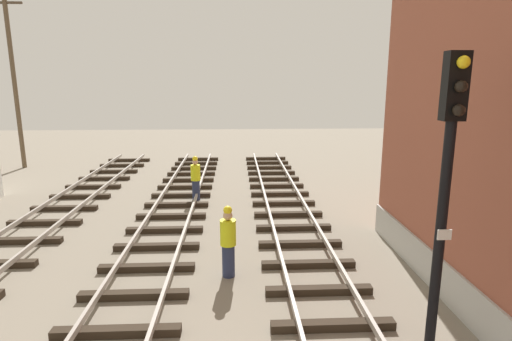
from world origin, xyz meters
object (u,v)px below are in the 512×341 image
object	(u,v)px
track_worker_distant	(228,242)
utility_pole_far	(14,81)
track_worker_foreground	(196,178)
signal_mast	(447,174)

from	to	relation	value
track_worker_distant	utility_pole_far	bearing A→B (deg)	130.17
utility_pole_far	track_worker_foreground	size ratio (longest dim) A/B	5.03
track_worker_foreground	track_worker_distant	bearing A→B (deg)	-78.23
signal_mast	utility_pole_far	xyz separation A→B (m)	(-15.75, 17.46, 1.54)
utility_pole_far	track_worker_distant	bearing A→B (deg)	-49.83
signal_mast	track_worker_distant	distance (m)	5.48
signal_mast	utility_pole_far	bearing A→B (deg)	132.06
signal_mast	track_worker_distant	xyz separation A→B (m)	(-3.72, 3.21, -2.43)
signal_mast	track_worker_foreground	distance (m)	11.71
track_worker_foreground	utility_pole_far	bearing A→B (deg)	145.58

